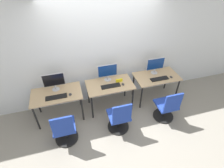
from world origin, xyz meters
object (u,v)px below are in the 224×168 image
at_px(office_chair_center, 119,118).
at_px(monitor_right, 155,65).
at_px(keyboard_left, 56,97).
at_px(monitor_center, 108,72).
at_px(keyboard_center, 111,86).
at_px(monitor_left, 54,81).
at_px(mouse_right, 171,77).
at_px(keyboard_right, 159,79).
at_px(mouse_center, 123,84).
at_px(mouse_left, 70,94).
at_px(office_chair_right, 167,108).
at_px(office_chair_left, 65,130).

distance_m(office_chair_center, monitor_right, 1.63).
distance_m(keyboard_left, monitor_center, 1.27).
xyz_separation_m(keyboard_center, office_chair_center, (-0.00, -0.68, -0.37)).
xyz_separation_m(monitor_left, mouse_right, (2.74, -0.31, -0.22)).
distance_m(office_chair_center, keyboard_right, 1.42).
bearing_deg(office_chair_center, monitor_left, 143.06).
bearing_deg(mouse_center, keyboard_left, -179.06).
height_order(mouse_left, office_chair_right, office_chair_right).
relative_size(monitor_center, monitor_right, 1.00).
distance_m(mouse_left, mouse_right, 2.45).
bearing_deg(mouse_left, mouse_right, -0.65).
height_order(monitor_center, office_chair_center, monitor_center).
bearing_deg(mouse_center, office_chair_center, -114.16).
bearing_deg(keyboard_center, monitor_center, 90.00).
relative_size(monitor_center, mouse_right, 5.17).
height_order(keyboard_left, mouse_right, mouse_right).
height_order(monitor_center, keyboard_right, monitor_center).
height_order(mouse_left, keyboard_right, mouse_left).
relative_size(monitor_left, office_chair_center, 0.54).
xyz_separation_m(monitor_right, office_chair_right, (-0.08, -0.90, -0.59)).
xyz_separation_m(monitor_center, keyboard_center, (0.00, -0.27, -0.22)).
relative_size(monitor_right, keyboard_right, 1.04).
xyz_separation_m(mouse_left, office_chair_right, (2.06, -0.62, -0.37)).
bearing_deg(mouse_center, office_chair_left, -155.95).
relative_size(monitor_center, office_chair_right, 0.54).
relative_size(monitor_left, mouse_left, 5.17).
bearing_deg(office_chair_center, office_chair_right, 0.16).
distance_m(office_chair_left, keyboard_center, 1.37).
height_order(office_chair_left, keyboard_center, office_chair_left).
relative_size(monitor_right, mouse_right, 5.17).
xyz_separation_m(office_chair_left, office_chair_right, (2.28, -0.01, 0.00)).
bearing_deg(keyboard_right, mouse_center, 177.83).
xyz_separation_m(mouse_left, office_chair_center, (0.92, -0.63, -0.37)).
distance_m(keyboard_left, monitor_right, 2.45).
bearing_deg(monitor_left, mouse_left, -44.02).
relative_size(office_chair_center, keyboard_right, 1.93).
distance_m(mouse_center, keyboard_right, 0.93).
distance_m(monitor_left, keyboard_right, 2.46).
xyz_separation_m(monitor_left, office_chair_right, (2.35, -0.91, -0.59)).
distance_m(office_chair_left, office_chair_right, 2.28).
relative_size(keyboard_left, mouse_left, 4.98).
height_order(keyboard_left, keyboard_center, same).
bearing_deg(mouse_right, mouse_center, 177.46).
height_order(office_chair_left, mouse_right, office_chair_left).
height_order(monitor_left, mouse_center, monitor_left).
height_order(monitor_right, office_chair_right, monitor_right).
bearing_deg(monitor_left, mouse_right, -6.47).
relative_size(monitor_left, keyboard_right, 1.04).
xyz_separation_m(monitor_left, office_chair_left, (0.07, -0.89, -0.59)).
bearing_deg(keyboard_right, monitor_center, 165.06).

